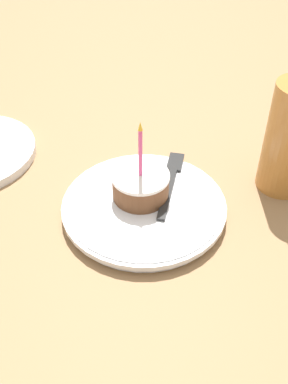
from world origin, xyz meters
name	(u,v)px	position (x,y,z in m)	size (l,w,h in m)	color
ground_plane	(155,225)	(0.00, 0.00, -0.02)	(2.40, 2.40, 0.04)	olive
plate	(144,207)	(0.02, -0.01, 0.01)	(0.25, 0.25, 0.02)	silver
cake_slice	(141,185)	(0.02, -0.03, 0.04)	(0.09, 0.09, 0.13)	brown
fork	(171,179)	(-0.03, -0.06, 0.02)	(0.07, 0.16, 0.00)	#262626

